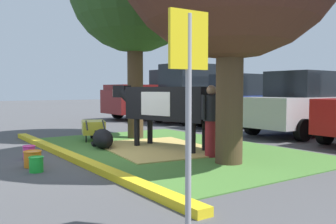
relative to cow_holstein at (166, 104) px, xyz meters
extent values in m
plane|color=#4C4C4F|center=(0.12, -1.61, -1.11)|extent=(80.00, 80.00, 0.00)
cube|color=#477A33|center=(0.01, 0.12, -1.10)|extent=(7.36, 4.69, 0.02)
cube|color=yellow|center=(0.01, -2.38, -1.05)|extent=(8.56, 0.24, 0.12)
cube|color=tan|center=(-0.11, -0.17, -1.08)|extent=(3.48, 2.79, 0.04)
cylinder|color=#4C3823|center=(-2.16, 0.37, 0.45)|extent=(0.46, 0.46, 3.11)
cylinder|color=#4C3823|center=(2.17, 0.01, 0.26)|extent=(0.53, 0.53, 2.73)
cube|color=black|center=(0.10, 0.03, 0.01)|extent=(2.40, 1.31, 0.80)
cube|color=white|center=(-0.04, -0.01, 0.01)|extent=(1.06, 0.94, 0.56)
cylinder|color=black|center=(-1.17, -0.34, 0.11)|extent=(0.70, 0.48, 0.58)
cube|color=black|center=(-1.48, -0.42, 0.29)|extent=(0.49, 0.37, 0.32)
cube|color=white|center=(-1.67, -0.48, 0.25)|extent=(0.17, 0.23, 0.20)
cylinder|color=black|center=(-0.66, -0.44, -0.75)|extent=(0.14, 0.14, 0.72)
cylinder|color=black|center=(-0.79, 0.03, -0.75)|extent=(0.14, 0.14, 0.72)
cylinder|color=black|center=(1.00, 0.03, -0.75)|extent=(0.14, 0.14, 0.72)
cylinder|color=black|center=(0.87, 0.50, -0.75)|extent=(0.14, 0.14, 0.72)
cylinder|color=black|center=(1.26, 0.36, -0.24)|extent=(0.06, 0.06, 0.70)
ellipsoid|color=black|center=(-1.00, -1.22, -0.87)|extent=(1.19, 0.76, 0.48)
cube|color=black|center=(-1.57, -1.06, -0.85)|extent=(0.32, 0.27, 0.22)
cube|color=silver|center=(-1.69, -1.02, -0.85)|extent=(0.08, 0.11, 0.16)
cylinder|color=black|center=(-1.38, -1.30, -1.05)|extent=(0.36, 0.19, 0.10)
cylinder|color=maroon|center=(1.47, 0.17, -0.71)|extent=(0.26, 0.26, 0.79)
cylinder|color=black|center=(1.47, 0.17, -0.04)|extent=(0.34, 0.34, 0.54)
sphere|color=#8C664C|center=(1.47, 0.17, 0.34)|extent=(0.21, 0.21, 0.21)
cylinder|color=black|center=(1.47, -0.05, -0.01)|extent=(0.09, 0.09, 0.52)
cylinder|color=black|center=(1.46, 0.39, -0.01)|extent=(0.09, 0.09, 0.52)
cube|color=gold|center=(-2.27, -0.92, -0.71)|extent=(1.05, 0.86, 0.36)
cylinder|color=black|center=(-2.74, -0.76, -0.93)|extent=(0.37, 0.21, 0.36)
cylinder|color=black|center=(-2.06, -1.23, -0.99)|extent=(0.04, 0.04, 0.24)
cylinder|color=black|center=(-1.91, -0.81, -0.99)|extent=(0.04, 0.04, 0.24)
cylinder|color=black|center=(-1.73, -1.34, -0.59)|extent=(0.51, 0.21, 0.23)
cylinder|color=black|center=(-1.58, -0.92, -0.59)|extent=(0.51, 0.21, 0.23)
cylinder|color=#99999E|center=(4.62, -2.89, -0.01)|extent=(0.06, 0.06, 2.19)
cube|color=yellow|center=(4.62, -2.89, 0.84)|extent=(0.06, 0.44, 0.56)
cylinder|color=#EA3893|center=(-0.57, -3.10, -0.97)|extent=(0.24, 0.24, 0.27)
torus|color=#EA3893|center=(-0.57, -3.10, -0.83)|extent=(0.27, 0.27, 0.02)
cylinder|color=orange|center=(0.27, -3.24, -0.96)|extent=(0.32, 0.32, 0.30)
torus|color=orange|center=(0.27, -3.24, -0.81)|extent=(0.34, 0.34, 0.02)
cylinder|color=green|center=(0.76, -3.31, -0.97)|extent=(0.24, 0.24, 0.27)
torus|color=green|center=(0.76, -3.31, -0.84)|extent=(0.27, 0.27, 0.02)
cube|color=maroon|center=(-8.04, 5.03, -0.24)|extent=(2.21, 5.47, 1.10)
cube|color=black|center=(-8.08, 5.98, 0.81)|extent=(1.91, 1.87, 1.00)
cube|color=maroon|center=(-8.00, 3.82, 0.43)|extent=(2.00, 2.77, 0.24)
cylinder|color=black|center=(-9.11, 6.75, -0.79)|extent=(0.24, 0.65, 0.64)
cylinder|color=black|center=(-7.11, 6.82, -0.79)|extent=(0.24, 0.65, 0.64)
cylinder|color=black|center=(-8.97, 3.24, -0.79)|extent=(0.24, 0.65, 0.64)
cylinder|color=black|center=(-6.98, 3.32, -0.79)|extent=(0.24, 0.65, 0.64)
cube|color=silver|center=(-5.30, 5.35, -0.19)|extent=(2.08, 4.67, 1.20)
cube|color=black|center=(-5.30, 5.35, 0.91)|extent=(1.79, 3.26, 1.00)
cylinder|color=black|center=(-6.30, 6.81, -0.79)|extent=(0.24, 0.65, 0.64)
cylinder|color=black|center=(-4.40, 6.88, -0.79)|extent=(0.24, 0.65, 0.64)
cylinder|color=black|center=(-6.19, 3.82, -0.79)|extent=(0.24, 0.65, 0.64)
cylinder|color=black|center=(-4.29, 3.89, -0.79)|extent=(0.24, 0.65, 0.64)
cube|color=navy|center=(-2.77, 5.51, -0.34)|extent=(1.97, 4.47, 0.90)
cube|color=black|center=(-2.77, 5.51, 0.51)|extent=(1.67, 2.26, 0.80)
cylinder|color=black|center=(-3.72, 6.91, -0.79)|extent=(0.24, 0.65, 0.64)
cylinder|color=black|center=(-1.93, 6.98, -0.79)|extent=(0.24, 0.65, 0.64)
cylinder|color=black|center=(-3.61, 4.05, -0.79)|extent=(0.24, 0.65, 0.64)
cylinder|color=black|center=(-1.82, 4.12, -0.79)|extent=(0.24, 0.65, 0.64)
cube|color=silver|center=(0.11, 5.30, -0.34)|extent=(1.97, 4.47, 0.90)
cube|color=black|center=(0.11, 5.30, 0.51)|extent=(1.67, 2.26, 0.80)
cylinder|color=black|center=(-0.84, 6.70, -0.79)|extent=(0.24, 0.65, 0.64)
cylinder|color=black|center=(-0.73, 3.84, -0.79)|extent=(0.24, 0.65, 0.64)
cylinder|color=black|center=(1.07, 3.91, -0.79)|extent=(0.24, 0.65, 0.64)
cylinder|color=black|center=(1.74, 3.93, -0.79)|extent=(0.24, 0.65, 0.64)
camera|label=1|loc=(7.46, -5.08, 0.37)|focal=39.83mm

